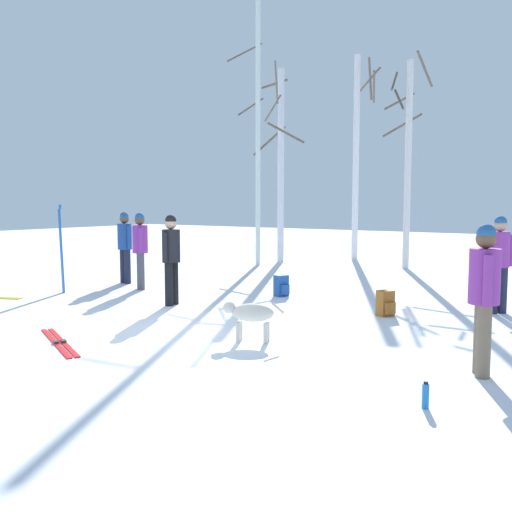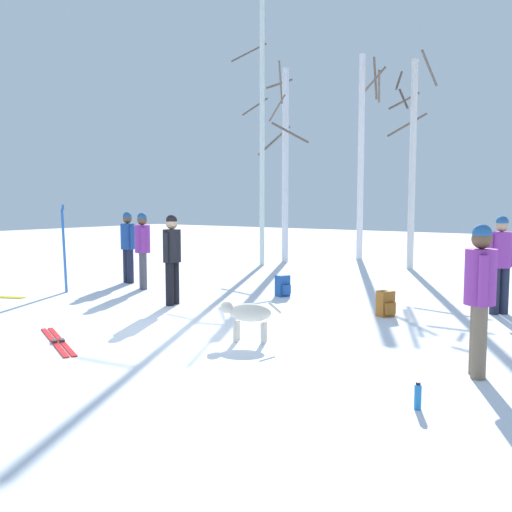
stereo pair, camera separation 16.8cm
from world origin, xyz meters
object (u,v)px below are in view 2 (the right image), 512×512
object	(u,v)px
person_0	(480,290)
birch_tree_3	(412,159)
dog	(247,314)
birch_tree_2	(362,153)
backpack_0	(283,286)
birch_tree_0	(262,131)
ski_pair_lying_0	(58,341)
person_4	(501,258)
backpack_1	(386,304)
person_2	(128,242)
person_3	(172,254)
birch_tree_1	(285,164)
water_bottle_0	(418,396)
person_1	(143,246)
ski_pair_planted_1	(64,249)

from	to	relation	value
person_0	birch_tree_3	world-z (taller)	birch_tree_3
dog	birch_tree_2	xyz separation A→B (m)	(-3.57, 11.45, 3.19)
person_0	birch_tree_2	size ratio (longest dim) A/B	0.25
backpack_0	birch_tree_0	size ratio (longest dim) A/B	0.06
birch_tree_0	ski_pair_lying_0	bearing A→B (deg)	-71.89
person_4	dog	world-z (taller)	person_4
backpack_1	birch_tree_3	world-z (taller)	birch_tree_3
person_2	ski_pair_lying_0	distance (m)	5.92
person_0	person_4	world-z (taller)	same
backpack_1	person_3	bearing A→B (deg)	-160.88
backpack_0	backpack_1	size ratio (longest dim) A/B	1.00
person_4	backpack_1	world-z (taller)	person_4
person_4	dog	xyz separation A→B (m)	(-2.45, -4.11, -0.59)
person_3	birch_tree_1	world-z (taller)	birch_tree_1
person_0	backpack_0	bearing A→B (deg)	144.63
birch_tree_2	person_4	bearing A→B (deg)	-50.66
backpack_0	water_bottle_0	world-z (taller)	backpack_0
person_3	birch_tree_0	xyz separation A→B (m)	(-2.47, 6.60, 3.13)
dog	person_1	bearing A→B (deg)	151.73
ski_pair_planted_1	birch_tree_0	bearing A→B (deg)	85.40
person_2	birch_tree_3	size ratio (longest dim) A/B	0.28
person_2	person_4	bearing A→B (deg)	7.50
person_4	ski_pair_lying_0	bearing A→B (deg)	-129.04
dog	birch_tree_2	bearing A→B (deg)	107.29
person_1	birch_tree_2	bearing A→B (deg)	82.39
ski_pair_planted_1	birch_tree_0	distance (m)	7.52
person_3	birch_tree_1	size ratio (longest dim) A/B	0.28
birch_tree_0	birch_tree_2	size ratio (longest dim) A/B	1.17
person_3	backpack_1	bearing A→B (deg)	19.12
person_2	backpack_0	distance (m)	4.21
person_0	backpack_1	world-z (taller)	person_0
backpack_0	birch_tree_0	xyz separation A→B (m)	(-3.66, 4.56, 3.89)
dog	birch_tree_0	size ratio (longest dim) A/B	0.10
person_4	birch_tree_3	world-z (taller)	birch_tree_3
ski_pair_lying_0	backpack_1	world-z (taller)	backpack_1
person_1	ski_pair_lying_0	size ratio (longest dim) A/B	0.99
person_0	person_4	distance (m)	3.98
person_2	backpack_1	xyz separation A→B (m)	(6.66, -0.24, -0.77)
person_2	ski_pair_planted_1	size ratio (longest dim) A/B	0.90
backpack_0	birch_tree_1	size ratio (longest dim) A/B	0.07
dog	ski_pair_planted_1	bearing A→B (deg)	167.53
person_3	backpack_1	xyz separation A→B (m)	(3.75, 1.30, -0.77)
water_bottle_0	birch_tree_0	bearing A→B (deg)	131.34
person_3	person_0	bearing A→B (deg)	-12.47
dog	birch_tree_0	bearing A→B (deg)	123.26
person_4	backpack_1	bearing A→B (deg)	-139.36
person_1	ski_pair_lying_0	distance (m)	4.97
person_2	water_bottle_0	size ratio (longest dim) A/B	6.49
dog	birch_tree_3	bearing A→B (deg)	97.12
ski_pair_lying_0	birch_tree_2	distance (m)	13.57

